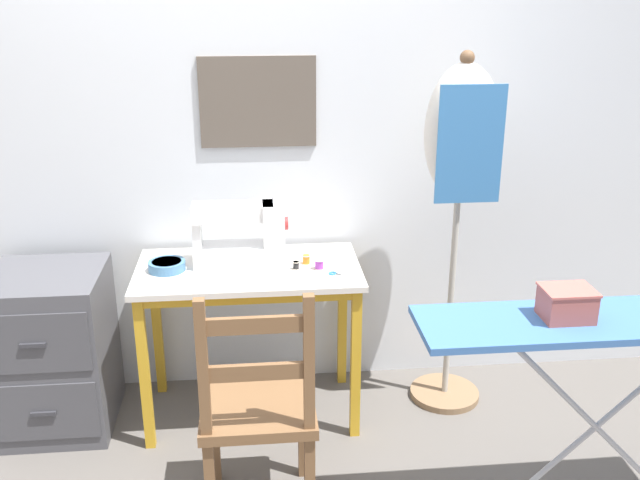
# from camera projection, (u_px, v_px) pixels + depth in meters

# --- Properties ---
(ground_plane) EXTENTS (14.00, 14.00, 0.00)m
(ground_plane) POSITION_uv_depth(u_px,v_px,m) (254.00, 445.00, 3.00)
(ground_plane) COLOR #5B5651
(wall_back) EXTENTS (10.00, 0.07, 2.55)m
(wall_back) POSITION_uv_depth(u_px,v_px,m) (244.00, 119.00, 3.12)
(wall_back) COLOR silver
(wall_back) RESTS_ON ground_plane
(sewing_table) EXTENTS (0.94, 0.52, 0.71)m
(sewing_table) POSITION_uv_depth(u_px,v_px,m) (249.00, 290.00, 3.03)
(sewing_table) COLOR silver
(sewing_table) RESTS_ON ground_plane
(sewing_machine) EXTENTS (0.40, 0.16, 0.29)m
(sewing_machine) POSITION_uv_depth(u_px,v_px,m) (244.00, 235.00, 3.01)
(sewing_machine) COLOR white
(sewing_machine) RESTS_ON sewing_table
(fabric_bowl) EXTENTS (0.15, 0.15, 0.04)m
(fabric_bowl) POSITION_uv_depth(u_px,v_px,m) (167.00, 265.00, 2.97)
(fabric_bowl) COLOR teal
(fabric_bowl) RESTS_ON sewing_table
(scissors) EXTENTS (0.14, 0.11, 0.01)m
(scissors) POSITION_uv_depth(u_px,v_px,m) (340.00, 275.00, 2.92)
(scissors) COLOR silver
(scissors) RESTS_ON sewing_table
(thread_spool_near_machine) EXTENTS (0.03, 0.03, 0.03)m
(thread_spool_near_machine) POSITION_uv_depth(u_px,v_px,m) (296.00, 265.00, 2.98)
(thread_spool_near_machine) COLOR black
(thread_spool_near_machine) RESTS_ON sewing_table
(thread_spool_mid_table) EXTENTS (0.04, 0.04, 0.04)m
(thread_spool_mid_table) POSITION_uv_depth(u_px,v_px,m) (306.00, 260.00, 3.03)
(thread_spool_mid_table) COLOR orange
(thread_spool_mid_table) RESTS_ON sewing_table
(thread_spool_far_edge) EXTENTS (0.04, 0.04, 0.04)m
(thread_spool_far_edge) POSITION_uv_depth(u_px,v_px,m) (319.00, 264.00, 2.98)
(thread_spool_far_edge) COLOR purple
(thread_spool_far_edge) RESTS_ON sewing_table
(wooden_chair) EXTENTS (0.40, 0.38, 0.92)m
(wooden_chair) POSITION_uv_depth(u_px,v_px,m) (258.00, 410.00, 2.49)
(wooden_chair) COLOR brown
(wooden_chair) RESTS_ON ground_plane
(filing_cabinet) EXTENTS (0.47, 0.49, 0.71)m
(filing_cabinet) POSITION_uv_depth(u_px,v_px,m) (54.00, 350.00, 3.05)
(filing_cabinet) COLOR #4C4C51
(filing_cabinet) RESTS_ON ground_plane
(dress_form) EXTENTS (0.32, 0.32, 1.59)m
(dress_form) POSITION_uv_depth(u_px,v_px,m) (461.00, 155.00, 2.96)
(dress_form) COLOR #846647
(dress_form) RESTS_ON ground_plane
(ironing_board) EXTENTS (1.28, 0.31, 0.82)m
(ironing_board) POSITION_uv_depth(u_px,v_px,m) (611.00, 330.00, 2.33)
(ironing_board) COLOR #3D6BAD
(ironing_board) RESTS_ON ground_plane
(storage_box) EXTENTS (0.16, 0.13, 0.10)m
(storage_box) POSITION_uv_depth(u_px,v_px,m) (567.00, 303.00, 2.29)
(storage_box) COLOR #AD564C
(storage_box) RESTS_ON ironing_board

